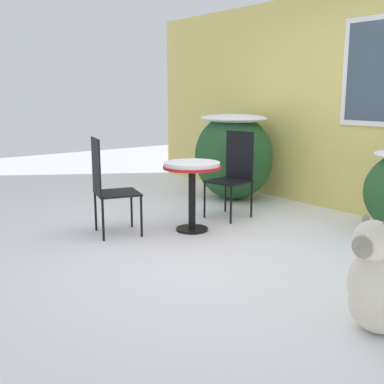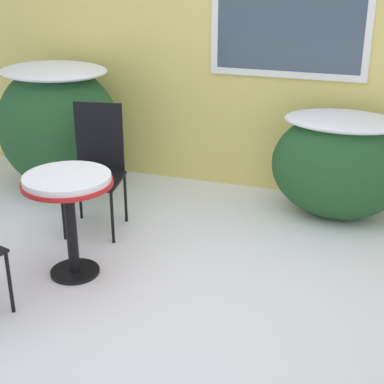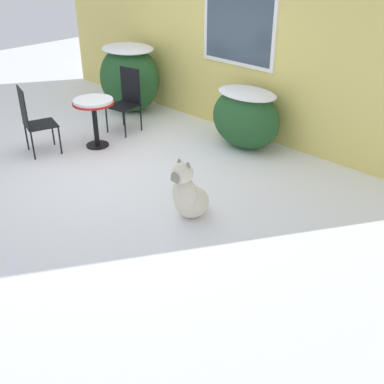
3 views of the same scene
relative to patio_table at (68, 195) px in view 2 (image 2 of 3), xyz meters
name	(u,v)px [view 2 (image 2 of 3)]	position (x,y,z in m)	size (l,w,h in m)	color
ground_plane	(163,304)	(0.73, -0.18, -0.60)	(16.00, 16.00, 0.00)	white
house_wall	(251,43)	(0.75, 2.02, 0.75)	(8.00, 0.10, 2.66)	#E5D16B
shrub_left	(58,124)	(-0.91, 1.42, 0.02)	(1.16, 0.98, 1.17)	#235128
shrub_middle	(340,163)	(1.64, 1.55, -0.11)	(1.13, 0.74, 0.90)	#235128
patio_table	(68,195)	(0.00, 0.00, 0.00)	(0.61, 0.61, 0.74)	black
patio_chair_near_table	(96,164)	(-0.18, 0.76, -0.06)	(0.49, 0.49, 1.01)	black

